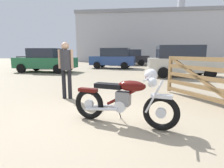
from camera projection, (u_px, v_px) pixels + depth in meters
ground_plane at (105, 118)px, 3.75m from camera, size 80.00×80.00×0.00m
vintage_motorcycle at (125, 99)px, 3.33m from camera, size 2.00×0.84×1.07m
timber_gate at (208, 78)px, 4.73m from camera, size 1.27×2.32×1.60m
bystander at (66, 65)px, 5.16m from camera, size 0.46×0.30×1.66m
blue_hatchback_right at (181, 61)px, 10.13m from camera, size 4.00×2.02×1.78m
pale_sedan_back at (46, 60)px, 12.59m from camera, size 4.37×2.28×1.67m
dark_sedan_left at (43, 58)px, 16.52m from camera, size 4.09×2.23×1.78m
white_estate_far at (114, 58)px, 15.72m from camera, size 4.12×2.31×1.78m
red_hatchback_near at (126, 57)px, 19.96m from camera, size 4.72×2.00×1.74m
industrial_building at (146, 38)px, 29.46m from camera, size 22.21×9.47×14.34m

